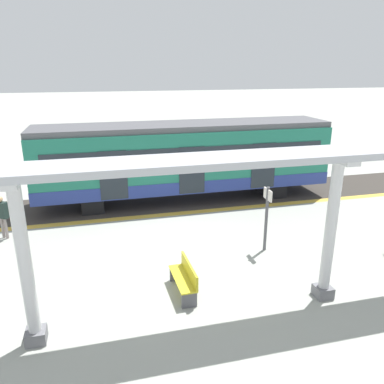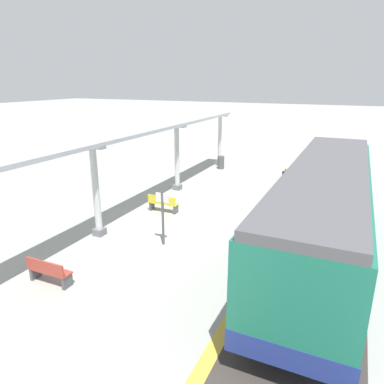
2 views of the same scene
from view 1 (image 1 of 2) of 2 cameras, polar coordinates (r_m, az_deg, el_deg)
ground_plane at (r=12.49m, az=-2.95°, el=-9.44°), size 176.00×176.00×0.00m
tactile_edge_strip at (r=15.65m, az=-5.50°, el=-3.54°), size 0.37×26.97×0.01m
trackbed at (r=17.31m, az=-6.41°, el=-1.40°), size 3.20×38.97×0.01m
train_near_carriage at (r=17.06m, az=-1.09°, el=4.83°), size 2.65×12.96×3.48m
canopy_pillar_second at (r=8.68m, az=-23.83°, el=-9.92°), size 1.10×0.44×3.81m
canopy_pillar_third at (r=10.14m, az=20.13°, el=-5.36°), size 1.10×0.44×3.81m
canopy_beam at (r=8.08m, az=0.59°, el=4.58°), size 1.20×22.13×0.16m
bench_mid_platform at (r=10.39m, az=-1.05°, el=-12.79°), size 1.51×0.48×0.86m
platform_info_sign at (r=12.49m, az=11.17°, el=-3.08°), size 0.56×0.10×2.20m
passenger_waiting_near_edge at (r=14.81m, az=-26.72°, el=-2.74°), size 0.42×0.49×1.58m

